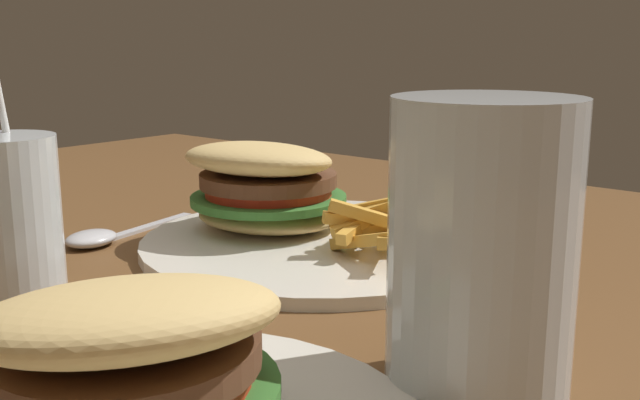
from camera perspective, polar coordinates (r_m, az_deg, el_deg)
meal_plate_near at (r=0.65m, az=-2.10°, el=-0.85°), size 0.30×0.30×0.09m
beer_glass at (r=0.38m, az=12.20°, el=-3.87°), size 0.09×0.09×0.15m
juice_glass at (r=0.55m, az=-22.62°, el=-1.65°), size 0.07×0.07×0.21m
spoon at (r=0.68m, az=-16.51°, el=-2.72°), size 0.05×0.15×0.01m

